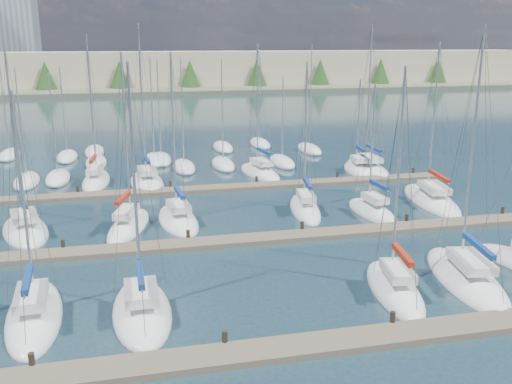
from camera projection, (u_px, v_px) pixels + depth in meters
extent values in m
plane|color=#223A45|center=(181.00, 137.00, 79.70)|extent=(400.00, 400.00, 0.00)
cube|color=#6B5E4C|center=(318.00, 345.00, 25.11)|extent=(44.00, 1.80, 0.35)
cylinder|color=#2D261C|center=(32.00, 365.00, 23.28)|extent=(0.26, 0.26, 1.10)
cylinder|color=#2D261C|center=(225.00, 342.00, 25.04)|extent=(0.26, 0.26, 1.10)
cylinder|color=#2D261C|center=(392.00, 322.00, 26.80)|extent=(0.26, 0.26, 1.10)
cube|color=#6B5E4C|center=(249.00, 240.00, 38.28)|extent=(44.00, 1.80, 0.35)
cylinder|color=#2D261C|center=(63.00, 247.00, 36.45)|extent=(0.26, 0.26, 1.10)
cylinder|color=#2D261C|center=(188.00, 238.00, 38.21)|extent=(0.26, 0.26, 1.10)
cylinder|color=#2D261C|center=(302.00, 229.00, 39.96)|extent=(0.26, 0.26, 1.10)
cylinder|color=#2D261C|center=(406.00, 221.00, 41.72)|extent=(0.26, 0.26, 1.10)
cylinder|color=#2D261C|center=(502.00, 214.00, 43.48)|extent=(0.26, 0.26, 1.10)
cube|color=#6B5E4C|center=(216.00, 188.00, 51.44)|extent=(44.00, 1.80, 0.35)
cylinder|color=#2D261C|center=(78.00, 192.00, 49.62)|extent=(0.26, 0.26, 1.10)
cylinder|color=#2D261C|center=(170.00, 187.00, 51.37)|extent=(0.26, 0.26, 1.10)
cylinder|color=#2D261C|center=(257.00, 182.00, 53.13)|extent=(0.26, 0.26, 1.10)
cylinder|color=#2D261C|center=(337.00, 177.00, 54.89)|extent=(0.26, 0.26, 1.10)
cylinder|color=#2D261C|center=(413.00, 173.00, 56.64)|extent=(0.26, 0.26, 1.10)
ellipsoid|color=white|center=(394.00, 291.00, 30.76)|extent=(3.71, 7.94, 1.60)
cube|color=maroon|center=(394.00, 291.00, 30.76)|extent=(1.87, 3.83, 0.12)
cube|color=silver|center=(398.00, 271.00, 30.06)|extent=(1.77, 2.86, 0.50)
cylinder|color=#9EA0A5|center=(399.00, 172.00, 29.68)|extent=(0.14, 0.14, 10.80)
cylinder|color=#9EA0A5|center=(403.00, 257.00, 29.20)|extent=(0.67, 3.17, 0.10)
cube|color=maroon|center=(403.00, 255.00, 29.17)|extent=(0.82, 2.96, 0.30)
ellipsoid|color=white|center=(465.00, 280.00, 32.18)|extent=(4.70, 9.78, 1.60)
cube|color=silver|center=(471.00, 261.00, 31.39)|extent=(2.24, 3.54, 0.50)
cylinder|color=#9EA0A5|center=(473.00, 147.00, 30.97)|extent=(0.14, 0.14, 12.86)
cylinder|color=#9EA0A5|center=(478.00, 248.00, 30.40)|extent=(0.83, 3.89, 0.10)
cube|color=navy|center=(479.00, 246.00, 30.37)|extent=(0.96, 3.62, 0.30)
ellipsoid|color=white|center=(147.00, 183.00, 53.78)|extent=(3.54, 8.41, 1.60)
cube|color=silver|center=(147.00, 171.00, 53.06)|extent=(1.84, 2.98, 0.50)
cylinder|color=#9EA0A5|center=(142.00, 100.00, 52.37)|extent=(0.14, 0.14, 13.44)
cylinder|color=#9EA0A5|center=(147.00, 161.00, 52.18)|extent=(0.33, 3.45, 0.10)
cube|color=navy|center=(147.00, 160.00, 52.15)|extent=(0.52, 3.19, 0.30)
ellipsoid|color=white|center=(25.00, 232.00, 40.14)|extent=(4.74, 8.28, 1.60)
cube|color=black|center=(25.00, 232.00, 40.14)|extent=(2.39, 4.00, 0.12)
cube|color=silver|center=(24.00, 216.00, 39.47)|extent=(2.24, 3.04, 0.50)
cylinder|color=#9EA0A5|center=(14.00, 136.00, 38.94)|extent=(0.14, 0.14, 11.30)
cylinder|color=#9EA0A5|center=(23.00, 203.00, 38.66)|extent=(0.87, 3.21, 0.10)
cube|color=navy|center=(23.00, 202.00, 38.63)|extent=(1.00, 3.00, 0.30)
ellipsoid|color=white|center=(357.00, 171.00, 58.82)|extent=(3.35, 6.98, 1.60)
cube|color=maroon|center=(357.00, 171.00, 58.82)|extent=(1.70, 3.37, 0.12)
cube|color=silver|center=(359.00, 159.00, 58.16)|extent=(1.64, 2.52, 0.50)
cylinder|color=#9EA0A5|center=(359.00, 120.00, 57.99)|extent=(0.14, 0.14, 8.24)
cylinder|color=#9EA0A5|center=(361.00, 150.00, 57.37)|extent=(0.52, 2.80, 0.10)
cube|color=navy|center=(361.00, 149.00, 57.34)|extent=(0.69, 2.61, 0.30)
ellipsoid|color=white|center=(368.00, 169.00, 59.43)|extent=(3.07, 9.61, 1.60)
cube|color=black|center=(368.00, 169.00, 59.43)|extent=(1.58, 4.62, 0.12)
cube|color=silver|center=(370.00, 158.00, 58.64)|extent=(1.63, 3.38, 0.50)
cylinder|color=#9EA0A5|center=(369.00, 93.00, 58.13)|extent=(0.14, 0.14, 13.51)
cylinder|color=#9EA0A5|center=(374.00, 149.00, 57.65)|extent=(0.22, 4.00, 0.10)
cube|color=navy|center=(374.00, 148.00, 57.62)|extent=(0.41, 3.69, 0.30)
ellipsoid|color=white|center=(142.00, 313.00, 28.23)|extent=(2.95, 7.75, 1.60)
cube|color=silver|center=(141.00, 292.00, 27.54)|extent=(1.61, 2.72, 0.50)
cylinder|color=#9EA0A5|center=(134.00, 181.00, 27.10)|extent=(0.14, 0.14, 11.11)
cylinder|color=#9EA0A5|center=(140.00, 277.00, 26.68)|extent=(0.13, 3.24, 0.10)
cube|color=navy|center=(140.00, 275.00, 26.65)|extent=(0.32, 2.99, 0.30)
ellipsoid|color=white|center=(305.00, 210.00, 45.22)|extent=(3.45, 8.25, 1.60)
cube|color=silver|center=(306.00, 196.00, 44.50)|extent=(1.64, 2.96, 0.50)
cylinder|color=#9EA0A5|center=(306.00, 130.00, 44.21)|extent=(0.14, 0.14, 10.48)
cylinder|color=#9EA0A5|center=(308.00, 185.00, 43.61)|extent=(0.65, 3.33, 0.10)
cube|color=navy|center=(308.00, 183.00, 43.58)|extent=(0.80, 3.10, 0.30)
ellipsoid|color=white|center=(372.00, 213.00, 44.53)|extent=(2.62, 7.00, 1.60)
cube|color=black|center=(372.00, 213.00, 44.53)|extent=(1.35, 3.37, 0.12)
cube|color=silver|center=(375.00, 198.00, 43.87)|extent=(1.37, 2.48, 0.50)
cylinder|color=#9EA0A5|center=(372.00, 142.00, 43.61)|extent=(0.14, 0.14, 8.93)
cylinder|color=#9EA0A5|center=(379.00, 187.00, 43.09)|extent=(0.26, 2.89, 0.10)
cube|color=navy|center=(379.00, 185.00, 43.06)|extent=(0.44, 2.67, 0.30)
ellipsoid|color=white|center=(431.00, 201.00, 47.81)|extent=(4.64, 10.44, 1.60)
cube|color=maroon|center=(431.00, 201.00, 47.81)|extent=(2.35, 5.03, 0.12)
cube|color=silver|center=(434.00, 188.00, 46.98)|extent=(2.24, 3.75, 0.50)
cylinder|color=#9EA0A5|center=(434.00, 116.00, 46.77)|extent=(0.14, 0.14, 11.92)
cylinder|color=#9EA0A5|center=(439.00, 177.00, 45.94)|extent=(0.75, 4.20, 0.10)
cube|color=maroon|center=(439.00, 176.00, 45.90)|extent=(0.90, 3.90, 0.30)
ellipsoid|color=white|center=(35.00, 317.00, 27.84)|extent=(3.13, 8.58, 1.60)
cube|color=black|center=(35.00, 317.00, 27.84)|extent=(1.61, 4.13, 0.12)
cube|color=silver|center=(31.00, 296.00, 27.11)|extent=(1.62, 3.04, 0.50)
cylinder|color=#9EA0A5|center=(23.00, 196.00, 26.91)|extent=(0.14, 0.14, 9.87)
cylinder|color=#9EA0A5|center=(28.00, 281.00, 26.22)|extent=(0.32, 3.54, 0.10)
cube|color=navy|center=(27.00, 279.00, 26.19)|extent=(0.50, 3.27, 0.30)
ellipsoid|color=white|center=(96.00, 182.00, 54.19)|extent=(3.09, 8.13, 1.60)
cube|color=black|center=(96.00, 182.00, 54.19)|extent=(1.58, 3.91, 0.12)
cube|color=silver|center=(95.00, 170.00, 53.47)|extent=(1.56, 2.89, 0.50)
cylinder|color=#9EA0A5|center=(91.00, 104.00, 52.90)|extent=(0.14, 0.14, 12.51)
cylinder|color=#9EA0A5|center=(93.00, 160.00, 52.59)|extent=(0.39, 3.34, 0.10)
cube|color=maroon|center=(93.00, 159.00, 52.56)|extent=(0.57, 3.09, 0.30)
ellipsoid|color=white|center=(260.00, 174.00, 57.52)|extent=(3.92, 8.30, 1.60)
cube|color=maroon|center=(260.00, 174.00, 57.52)|extent=(1.99, 4.00, 0.12)
cube|color=silver|center=(262.00, 162.00, 56.83)|extent=(1.90, 2.99, 0.50)
cylinder|color=#9EA0A5|center=(258.00, 104.00, 56.30)|extent=(0.14, 0.14, 11.71)
cylinder|color=#9EA0A5|center=(264.00, 153.00, 55.99)|extent=(0.64, 3.32, 0.10)
cube|color=navy|center=(264.00, 151.00, 55.96)|extent=(0.80, 3.09, 0.30)
ellipsoid|color=white|center=(178.00, 221.00, 42.49)|extent=(3.30, 7.90, 1.60)
cube|color=maroon|center=(178.00, 221.00, 42.49)|extent=(1.69, 3.80, 0.12)
cube|color=silver|center=(179.00, 206.00, 41.80)|extent=(1.69, 2.81, 0.50)
cylinder|color=#9EA0A5|center=(173.00, 132.00, 41.33)|extent=(0.14, 0.14, 11.20)
cylinder|color=#9EA0A5|center=(180.00, 194.00, 40.96)|extent=(0.36, 3.24, 0.10)
cube|color=navy|center=(179.00, 193.00, 40.93)|extent=(0.54, 2.99, 0.30)
ellipsoid|color=white|center=(129.00, 227.00, 41.09)|extent=(4.35, 8.26, 1.60)
cube|color=silver|center=(126.00, 212.00, 40.37)|extent=(1.95, 3.02, 0.50)
cylinder|color=#9EA0A5|center=(126.00, 134.00, 39.97)|extent=(0.14, 0.14, 11.26)
cylinder|color=#9EA0A5|center=(123.00, 200.00, 39.48)|extent=(1.01, 3.24, 0.10)
cube|color=maroon|center=(123.00, 198.00, 39.45)|extent=(1.13, 3.04, 0.30)
cylinder|color=#9EA0A5|center=(4.00, 101.00, 63.95)|extent=(0.12, 0.12, 11.20)
ellipsoid|color=white|center=(10.00, 155.00, 65.57)|extent=(2.20, 6.40, 1.40)
cylinder|color=#9EA0A5|center=(159.00, 108.00, 61.72)|extent=(0.12, 0.12, 10.14)
ellipsoid|color=white|center=(161.00, 160.00, 63.20)|extent=(2.20, 6.40, 1.40)
cylinder|color=#9EA0A5|center=(152.00, 107.00, 61.32)|extent=(0.12, 0.12, 10.49)
ellipsoid|color=white|center=(155.00, 160.00, 62.85)|extent=(2.20, 6.40, 1.40)
cylinder|color=#9EA0A5|center=(260.00, 99.00, 71.25)|extent=(0.12, 0.12, 10.06)
ellipsoid|color=white|center=(260.00, 144.00, 72.72)|extent=(2.20, 6.40, 1.40)
cylinder|color=#9EA0A5|center=(63.00, 110.00, 63.21)|extent=(0.12, 0.12, 9.39)
ellipsoid|color=white|center=(67.00, 157.00, 64.60)|extent=(2.20, 6.40, 1.40)
cylinder|color=#9EA0A5|center=(20.00, 122.00, 52.06)|extent=(0.12, 0.12, 9.85)
ellipsoid|color=white|center=(27.00, 182.00, 53.51)|extent=(2.20, 6.40, 1.40)
cylinder|color=#9EA0A5|center=(53.00, 123.00, 53.34)|extent=(0.12, 0.12, 9.30)
ellipsoid|color=white|center=(58.00, 178.00, 54.71)|extent=(2.20, 6.40, 1.40)
cylinder|color=#9EA0A5|center=(311.00, 96.00, 67.29)|extent=(0.12, 0.12, 11.68)
ellipsoid|color=white|center=(309.00, 150.00, 68.98)|extent=(2.20, 6.40, 1.40)
cylinder|color=#9EA0A5|center=(222.00, 113.00, 59.25)|extent=(0.12, 0.12, 9.76)
ellipsoid|color=white|center=(223.00, 165.00, 60.69)|extent=(2.20, 6.40, 1.40)
cylinder|color=#9EA0A5|center=(90.00, 96.00, 65.93)|extent=(0.12, 0.12, 11.95)
ellipsoid|color=white|center=(94.00, 152.00, 67.65)|extent=(2.20, 6.40, 1.40)
cylinder|color=#9EA0A5|center=(283.00, 117.00, 60.60)|extent=(0.12, 0.12, 8.46)
ellipsoid|color=white|center=(282.00, 162.00, 61.86)|extent=(2.20, 6.40, 1.40)
cylinder|color=#9EA0A5|center=(93.00, 119.00, 60.47)|extent=(0.12, 0.12, 8.12)
ellipsoid|color=white|center=(96.00, 163.00, 61.69)|extent=(2.20, 6.40, 1.40)
cylinder|color=#9EA0A5|center=(222.00, 102.00, 68.78)|extent=(0.12, 0.12, 10.00)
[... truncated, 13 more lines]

